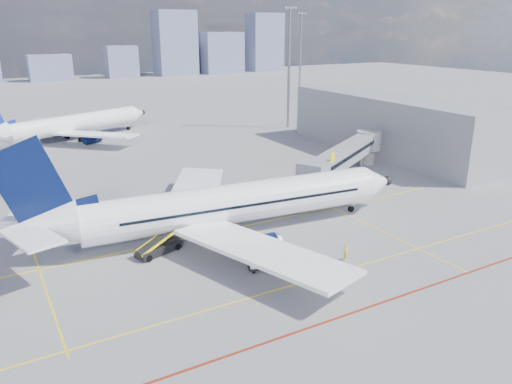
# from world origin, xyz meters

# --- Properties ---
(ground) EXTENTS (420.00, 420.00, 0.00)m
(ground) POSITION_xyz_m (0.00, 0.00, 0.00)
(ground) COLOR gray
(ground) RESTS_ON ground
(apron_markings) EXTENTS (90.00, 35.12, 0.01)m
(apron_markings) POSITION_xyz_m (-0.58, -3.91, 0.01)
(apron_markings) COLOR yellow
(apron_markings) RESTS_ON ground
(jet_bridge) EXTENTS (23.55, 15.78, 6.30)m
(jet_bridge) POSITION_xyz_m (23.51, 16.91, 3.74)
(jet_bridge) COLOR gray
(jet_bridge) RESTS_ON ground
(terminal_block) EXTENTS (10.00, 42.00, 10.00)m
(terminal_block) POSITION_xyz_m (39.95, 26.00, 5.00)
(terminal_block) COLOR gray
(terminal_block) RESTS_ON ground
(floodlight_mast_ne) EXTENTS (3.20, 0.61, 25.45)m
(floodlight_mast_ne) POSITION_xyz_m (38.00, 55.00, 13.59)
(floodlight_mast_ne) COLOR slate
(floodlight_mast_ne) RESTS_ON ground
(floodlight_mast_far) EXTENTS (3.20, 0.61, 25.45)m
(floodlight_mast_far) POSITION_xyz_m (65.00, 90.00, 13.59)
(floodlight_mast_far) COLOR slate
(floodlight_mast_far) RESTS_ON ground
(distant_skyline) EXTENTS (253.57, 15.66, 28.86)m
(distant_skyline) POSITION_xyz_m (6.83, 190.00, 11.45)
(distant_skyline) COLOR slate
(distant_skyline) RESTS_ON ground
(main_aircraft) EXTENTS (44.03, 38.31, 12.87)m
(main_aircraft) POSITION_xyz_m (-1.59, 7.27, 3.21)
(main_aircraft) COLOR white
(main_aircraft) RESTS_ON ground
(second_aircraft) EXTENTS (35.41, 29.95, 10.91)m
(second_aircraft) POSITION_xyz_m (-7.09, 63.99, 3.23)
(second_aircraft) COLOR white
(second_aircraft) RESTS_ON ground
(baggage_tug) EXTENTS (2.41, 1.52, 1.63)m
(baggage_tug) POSITION_xyz_m (1.00, -1.33, 0.78)
(baggage_tug) COLOR white
(baggage_tug) RESTS_ON ground
(cargo_dolly) EXTENTS (4.27, 2.93, 2.15)m
(cargo_dolly) POSITION_xyz_m (-1.38, -2.18, 1.18)
(cargo_dolly) COLOR black
(cargo_dolly) RESTS_ON ground
(belt_loader) EXTENTS (6.77, 3.63, 2.74)m
(belt_loader) POSITION_xyz_m (-9.04, 6.02, 0.71)
(belt_loader) COLOR black
(belt_loader) RESTS_ON ground
(ramp_worker) EXTENTS (0.65, 0.71, 1.63)m
(ramp_worker) POSITION_xyz_m (5.97, -4.40, 0.81)
(ramp_worker) COLOR yellow
(ramp_worker) RESTS_ON ground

